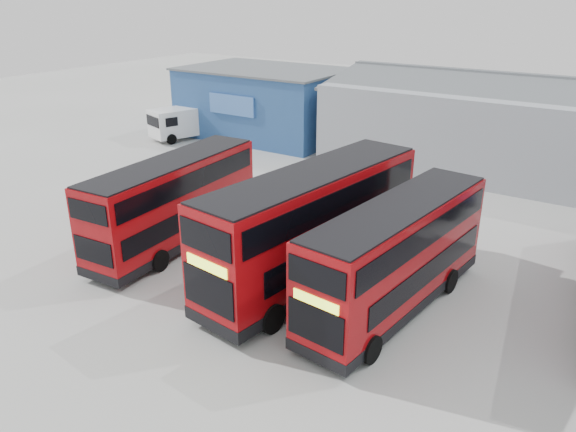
{
  "coord_description": "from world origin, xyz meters",
  "views": [
    {
      "loc": [
        11.38,
        -17.2,
        10.73
      ],
      "look_at": [
        -0.3,
        0.47,
        2.1
      ],
      "focal_mm": 35.0,
      "sensor_mm": 36.0,
      "label": 1
    }
  ],
  "objects": [
    {
      "name": "ground_plane",
      "position": [
        0.0,
        0.0,
        0.0
      ],
      "size": [
        120.0,
        120.0,
        0.0
      ],
      "primitive_type": "plane",
      "color": "#9E9E99",
      "rests_on": "ground"
    },
    {
      "name": "office_block",
      "position": [
        -14.0,
        17.99,
        2.58
      ],
      "size": [
        12.3,
        8.32,
        5.12
      ],
      "color": "navy",
      "rests_on": "ground"
    },
    {
      "name": "double_decker_left",
      "position": [
        -5.45,
        -0.79,
        1.96
      ],
      "size": [
        2.85,
        9.43,
        3.93
      ],
      "rotation": [
        0.0,
        0.0,
        3.21
      ],
      "color": "#9D080D",
      "rests_on": "ground"
    },
    {
      "name": "double_decker_centre",
      "position": [
        1.35,
        -0.35,
        2.24
      ],
      "size": [
        3.86,
        10.88,
        4.51
      ],
      "rotation": [
        0.0,
        0.0,
        -0.12
      ],
      "color": "#9D080D",
      "rests_on": "ground"
    },
    {
      "name": "double_decker_right",
      "position": [
        4.85,
        -0.47,
        1.98
      ],
      "size": [
        3.23,
        9.59,
        3.98
      ],
      "rotation": [
        0.0,
        0.0,
        -0.1
      ],
      "color": "#9D080D",
      "rests_on": "ground"
    },
    {
      "name": "panel_van",
      "position": [
        -18.51,
        13.82,
        1.31
      ],
      "size": [
        3.72,
        5.76,
        2.35
      ],
      "rotation": [
        0.0,
        0.0,
        -0.32
      ],
      "color": "white",
      "rests_on": "ground"
    }
  ]
}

